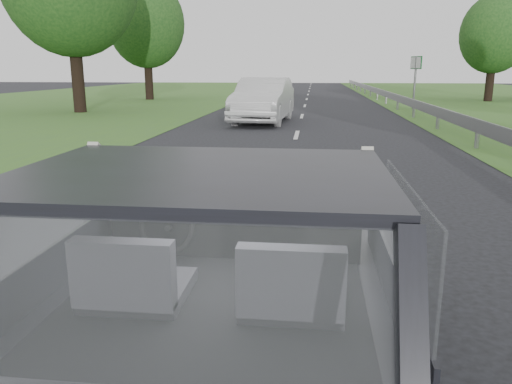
% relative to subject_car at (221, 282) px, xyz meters
% --- Properties ---
extents(subject_car, '(1.80, 4.00, 1.45)m').
position_rel_subject_car_xyz_m(subject_car, '(0.00, 0.00, 0.00)').
color(subject_car, black).
rests_on(subject_car, ground).
extents(dashboard, '(1.58, 0.45, 0.30)m').
position_rel_subject_car_xyz_m(dashboard, '(0.00, 0.62, 0.12)').
color(dashboard, black).
rests_on(dashboard, subject_car).
extents(driver_seat, '(0.50, 0.72, 0.42)m').
position_rel_subject_car_xyz_m(driver_seat, '(-0.40, -0.29, 0.16)').
color(driver_seat, '#212129').
rests_on(driver_seat, subject_car).
extents(passenger_seat, '(0.50, 0.72, 0.42)m').
position_rel_subject_car_xyz_m(passenger_seat, '(0.40, -0.29, 0.16)').
color(passenger_seat, '#212129').
rests_on(passenger_seat, subject_car).
extents(steering_wheel, '(0.36, 0.36, 0.04)m').
position_rel_subject_car_xyz_m(steering_wheel, '(-0.40, 0.33, 0.20)').
color(steering_wheel, black).
rests_on(steering_wheel, dashboard).
extents(cat, '(0.52, 0.18, 0.23)m').
position_rel_subject_car_xyz_m(cat, '(0.22, 0.66, 0.35)').
color(cat, slate).
rests_on(cat, dashboard).
extents(guardrail, '(0.05, 90.00, 0.32)m').
position_rel_subject_car_xyz_m(guardrail, '(4.30, 10.00, -0.15)').
color(guardrail, '#999999').
rests_on(guardrail, ground).
extents(other_car, '(2.23, 4.94, 1.58)m').
position_rel_subject_car_xyz_m(other_car, '(-1.34, 15.58, 0.07)').
color(other_car, silver).
rests_on(other_car, ground).
extents(highway_sign, '(0.41, 0.97, 2.47)m').
position_rel_subject_car_xyz_m(highway_sign, '(5.23, 22.54, 0.51)').
color(highway_sign, '#115824').
rests_on(highway_sign, ground).
extents(tree_2, '(4.83, 4.83, 5.95)m').
position_rel_subject_car_xyz_m(tree_2, '(10.82, 29.19, 2.25)').
color(tree_2, '#153A15').
rests_on(tree_2, ground).
extents(tree_5, '(6.98, 6.98, 8.70)m').
position_rel_subject_car_xyz_m(tree_5, '(-9.88, 18.90, 3.63)').
color(tree_5, '#153A15').
rests_on(tree_5, ground).
extents(tree_6, '(5.39, 5.39, 7.08)m').
position_rel_subject_car_xyz_m(tree_6, '(-9.88, 28.55, 2.81)').
color(tree_6, '#153A15').
rests_on(tree_6, ground).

